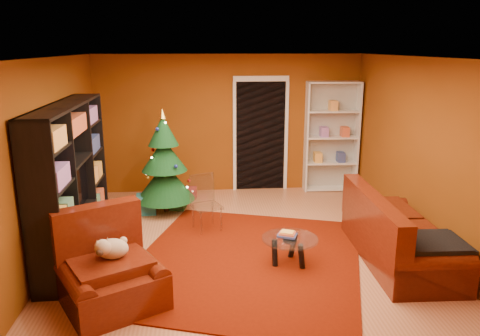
{
  "coord_description": "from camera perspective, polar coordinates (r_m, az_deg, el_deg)",
  "views": [
    {
      "loc": [
        -0.57,
        -6.04,
        2.75
      ],
      "look_at": [
        0.0,
        0.4,
        1.05
      ],
      "focal_mm": 35.0,
      "sensor_mm": 36.0,
      "label": 1
    }
  ],
  "objects": [
    {
      "name": "sofa",
      "position": [
        6.48,
        19.02,
        -6.84
      ],
      "size": [
        1.02,
        2.15,
        0.91
      ],
      "primitive_type": null,
      "rotation": [
        0.0,
        0.0,
        1.54
      ],
      "color": "#4A1308",
      "rests_on": "rug"
    },
    {
      "name": "dog",
      "position": [
        5.29,
        -15.25,
        -9.49
      ],
      "size": [
        0.5,
        0.46,
        0.27
      ],
      "primitive_type": null,
      "rotation": [
        0.0,
        0.0,
        0.51
      ],
      "color": "beige",
      "rests_on": "armchair"
    },
    {
      "name": "wall_right",
      "position": [
        6.93,
        21.59,
        1.63
      ],
      "size": [
        0.05,
        5.5,
        2.6
      ],
      "primitive_type": "cube",
      "color": "brown",
      "rests_on": "ground"
    },
    {
      "name": "white_bookshelf",
      "position": [
        9.13,
        11.09,
        3.71
      ],
      "size": [
        1.01,
        0.41,
        2.16
      ],
      "primitive_type": null,
      "rotation": [
        0.0,
        0.0,
        -0.05
      ],
      "color": "white",
      "rests_on": "floor"
    },
    {
      "name": "wall_back",
      "position": [
        8.95,
        -1.34,
        5.4
      ],
      "size": [
        5.0,
        0.05,
        2.6
      ],
      "primitive_type": "cube",
      "color": "brown",
      "rests_on": "ground"
    },
    {
      "name": "doorway",
      "position": [
        9.0,
        2.51,
        3.84
      ],
      "size": [
        1.06,
        0.6,
        2.16
      ],
      "primitive_type": null,
      "color": "black",
      "rests_on": "floor"
    },
    {
      "name": "christmas_tree",
      "position": [
        7.89,
        -9.21,
        0.66
      ],
      "size": [
        1.07,
        1.07,
        1.77
      ],
      "primitive_type": null,
      "rotation": [
        0.0,
        0.0,
        0.08
      ],
      "color": "#0D3A17",
      "rests_on": "floor"
    },
    {
      "name": "gift_box_red",
      "position": [
        8.71,
        -6.04,
        -3.04
      ],
      "size": [
        0.24,
        0.24,
        0.21
      ],
      "primitive_type": "cube",
      "rotation": [
        0.0,
        0.0,
        -0.16
      ],
      "color": "#A6212F",
      "rests_on": "floor"
    },
    {
      "name": "acrylic_chair",
      "position": [
        7.11,
        -4.07,
        -4.7
      ],
      "size": [
        0.53,
        0.55,
        0.78
      ],
      "primitive_type": null,
      "rotation": [
        0.0,
        0.0,
        0.38
      ],
      "color": "#66605B",
      "rests_on": "rug"
    },
    {
      "name": "gift_box_green",
      "position": [
        8.19,
        -7.68,
        -3.99
      ],
      "size": [
        0.33,
        0.33,
        0.28
      ],
      "primitive_type": "cube",
      "rotation": [
        0.0,
        0.0,
        -0.18
      ],
      "color": "#1F592B",
      "rests_on": "floor"
    },
    {
      "name": "gift_box_teal",
      "position": [
        8.06,
        -11.36,
        -4.33
      ],
      "size": [
        0.34,
        0.34,
        0.32
      ],
      "primitive_type": "cube",
      "rotation": [
        0.0,
        0.0,
        0.09
      ],
      "color": "#1E7384",
      "rests_on": "floor"
    },
    {
      "name": "wall_left",
      "position": [
        6.51,
        -22.4,
        0.74
      ],
      "size": [
        0.05,
        5.5,
        2.6
      ],
      "primitive_type": "cube",
      "color": "brown",
      "rests_on": "ground"
    },
    {
      "name": "rug",
      "position": [
        6.26,
        0.89,
        -11.21
      ],
      "size": [
        3.74,
        4.05,
        0.02
      ],
      "primitive_type": "cube",
      "rotation": [
        0.0,
        0.0,
        -0.31
      ],
      "color": "#5D1202",
      "rests_on": "floor"
    },
    {
      "name": "media_unit",
      "position": [
        6.59,
        -19.87,
        -1.43
      ],
      "size": [
        0.43,
        2.65,
        2.03
      ],
      "primitive_type": null,
      "rotation": [
        0.0,
        0.0,
        0.01
      ],
      "color": "black",
      "rests_on": "floor"
    },
    {
      "name": "ceiling",
      "position": [
        6.06,
        0.34,
        13.57
      ],
      "size": [
        5.0,
        5.5,
        0.05
      ],
      "primitive_type": "cube",
      "color": "silver",
      "rests_on": "wall_back"
    },
    {
      "name": "floor",
      "position": [
        6.67,
        0.31,
        -9.86
      ],
      "size": [
        5.0,
        5.5,
        0.05
      ],
      "primitive_type": "cube",
      "color": "#A7623F",
      "rests_on": "ground"
    },
    {
      "name": "coffee_table",
      "position": [
        6.13,
        6.07,
        -10.02
      ],
      "size": [
        0.95,
        0.95,
        0.45
      ],
      "primitive_type": null,
      "rotation": [
        0.0,
        0.0,
        -0.41
      ],
      "color": "gray",
      "rests_on": "rug"
    },
    {
      "name": "armchair",
      "position": [
        5.32,
        -15.44,
        -11.8
      ],
      "size": [
        1.46,
        1.46,
        0.84
      ],
      "primitive_type": null,
      "rotation": [
        0.0,
        0.0,
        0.51
      ],
      "color": "#4A1308",
      "rests_on": "rug"
    }
  ]
}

